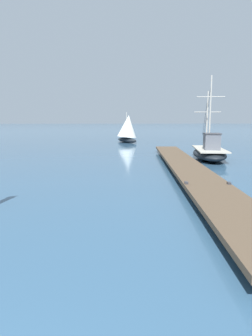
% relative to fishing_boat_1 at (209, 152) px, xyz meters
% --- Properties ---
extents(floating_dock, '(3.39, 23.34, 0.53)m').
position_rel_fishing_boat_1_xyz_m(floating_dock, '(-2.97, -5.80, -0.20)').
color(floating_dock, brown).
rests_on(floating_dock, ground).
extents(fishing_boat_1, '(3.05, 6.90, 5.92)m').
position_rel_fishing_boat_1_xyz_m(fishing_boat_1, '(0.00, 0.00, 0.00)').
color(fishing_boat_1, black).
rests_on(fishing_boat_1, ground).
extents(distant_sailboat, '(3.38, 4.82, 3.76)m').
position_rel_fishing_boat_1_xyz_m(distant_sailboat, '(-5.16, 16.36, 1.17)').
color(distant_sailboat, black).
rests_on(distant_sailboat, ground).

